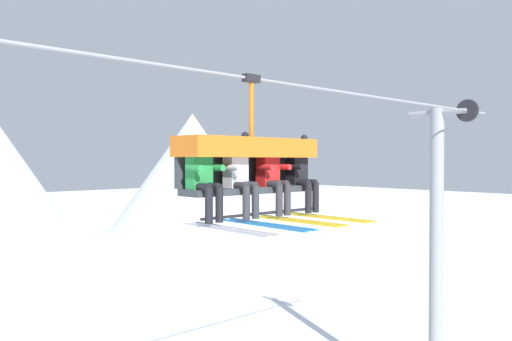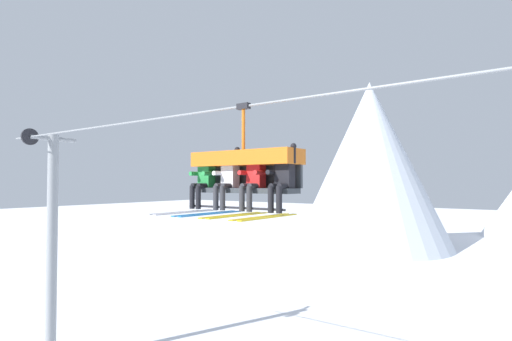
{
  "view_description": "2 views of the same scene",
  "coord_description": "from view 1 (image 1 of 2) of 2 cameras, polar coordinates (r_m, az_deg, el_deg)",
  "views": [
    {
      "loc": [
        -3.24,
        -6.49,
        6.63
      ],
      "look_at": [
        2.06,
        -0.68,
        6.47
      ],
      "focal_mm": 35.0,
      "sensor_mm": 36.0,
      "label": 1
    },
    {
      "loc": [
        6.77,
        -7.16,
        6.33
      ],
      "look_at": [
        2.1,
        -0.72,
        6.57
      ],
      "focal_mm": 28.0,
      "sensor_mm": 36.0,
      "label": 2
    }
  ],
  "objects": [
    {
      "name": "mountain_peak_east",
      "position": [
        48.27,
        -7.27,
        -0.12
      ],
      "size": [
        15.6,
        15.6,
        11.12
      ],
      "color": "silver",
      "rests_on": "ground_plane"
    },
    {
      "name": "lift_tower_far",
      "position": [
        14.17,
        19.97,
        -8.59
      ],
      "size": [
        0.36,
        1.88,
        8.16
      ],
      "color": "gray",
      "rests_on": "ground_plane"
    },
    {
      "name": "lift_cable",
      "position": [
        7.17,
        -6.04,
        11.21
      ],
      "size": [
        18.38,
        0.05,
        0.05
      ],
      "color": "gray"
    },
    {
      "name": "chairlift_chair",
      "position": [
        7.69,
        -0.9,
        1.53
      ],
      "size": [
        2.42,
        0.74,
        2.12
      ],
      "color": "#33383D"
    },
    {
      "name": "skier_green",
      "position": [
        6.89,
        -5.89,
        -0.83
      ],
      "size": [
        0.46,
        1.7,
        1.23
      ],
      "color": "#23843D"
    },
    {
      "name": "skier_white",
      "position": [
        7.31,
        -1.72,
        -0.56
      ],
      "size": [
        0.48,
        1.7,
        1.34
      ],
      "color": "silver"
    },
    {
      "name": "skier_red",
      "position": [
        7.75,
        2.02,
        -0.61
      ],
      "size": [
        0.46,
        1.7,
        1.23
      ],
      "color": "red"
    },
    {
      "name": "skier_black",
      "position": [
        8.24,
        5.3,
        -0.37
      ],
      "size": [
        0.48,
        1.7,
        1.34
      ],
      "color": "black"
    }
  ]
}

